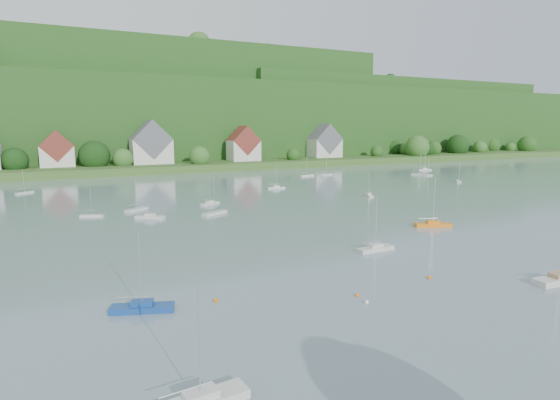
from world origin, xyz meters
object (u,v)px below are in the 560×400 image
(near_sailboat_2, at_px, (560,279))
(near_sailboat_3, at_px, (375,248))
(near_sailboat_0, at_px, (201,400))
(near_sailboat_5, at_px, (433,224))
(near_sailboat_1, at_px, (142,307))

(near_sailboat_2, bearing_deg, near_sailboat_3, 122.01)
(near_sailboat_0, xyz_separation_m, near_sailboat_2, (44.76, 4.47, 0.03))
(near_sailboat_2, distance_m, near_sailboat_3, 23.31)
(near_sailboat_3, bearing_deg, near_sailboat_5, 21.49)
(near_sailboat_0, relative_size, near_sailboat_3, 1.09)
(near_sailboat_0, relative_size, near_sailboat_2, 0.91)
(near_sailboat_1, xyz_separation_m, near_sailboat_3, (34.70, 7.44, -0.01))
(near_sailboat_2, relative_size, near_sailboat_5, 1.09)
(near_sailboat_5, bearing_deg, near_sailboat_3, -132.75)
(near_sailboat_0, height_order, near_sailboat_3, near_sailboat_0)
(near_sailboat_5, bearing_deg, near_sailboat_0, -123.92)
(near_sailboat_3, height_order, near_sailboat_5, near_sailboat_5)
(near_sailboat_3, bearing_deg, near_sailboat_0, -145.21)
(near_sailboat_1, height_order, near_sailboat_5, near_sailboat_5)
(near_sailboat_1, height_order, near_sailboat_2, near_sailboat_2)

